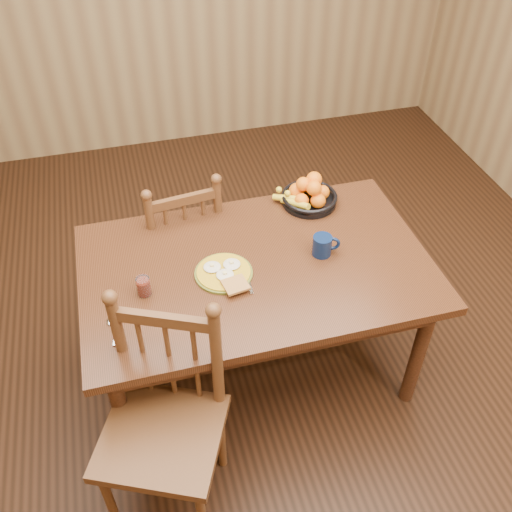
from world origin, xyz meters
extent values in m
cube|color=black|center=(0.00, 0.00, 0.00)|extent=(4.50, 5.00, 0.01)
cube|color=black|center=(0.00, 0.00, 0.73)|extent=(1.60, 1.00, 0.04)
cube|color=black|center=(0.00, 0.42, 0.65)|extent=(1.40, 0.04, 0.10)
cube|color=black|center=(0.00, -0.42, 0.65)|extent=(1.40, 0.04, 0.10)
cube|color=black|center=(0.72, 0.00, 0.65)|extent=(0.04, 0.84, 0.10)
cube|color=black|center=(-0.72, 0.00, 0.65)|extent=(0.04, 0.84, 0.10)
cylinder|color=black|center=(-0.70, -0.40, 0.35)|extent=(0.07, 0.07, 0.70)
cylinder|color=black|center=(0.70, -0.40, 0.35)|extent=(0.07, 0.07, 0.70)
cylinder|color=black|center=(-0.70, 0.40, 0.35)|extent=(0.07, 0.07, 0.70)
cylinder|color=black|center=(0.70, 0.40, 0.35)|extent=(0.07, 0.07, 0.70)
cube|color=#472D15|center=(-0.28, 0.60, 0.44)|extent=(0.48, 0.46, 0.04)
cylinder|color=#472D15|center=(-0.13, 0.79, 0.21)|extent=(0.04, 0.04, 0.42)
cylinder|color=#472D15|center=(-0.48, 0.74, 0.21)|extent=(0.04, 0.04, 0.42)
cylinder|color=#472D15|center=(-0.09, 0.46, 0.21)|extent=(0.04, 0.04, 0.42)
cylinder|color=#472D15|center=(-0.43, 0.41, 0.21)|extent=(0.04, 0.04, 0.42)
cylinder|color=#472D15|center=(-0.08, 0.44, 0.69)|extent=(0.04, 0.04, 0.51)
cylinder|color=#472D15|center=(-0.43, 0.39, 0.69)|extent=(0.04, 0.04, 0.51)
cylinder|color=#472D15|center=(-0.26, 0.42, 0.64)|extent=(0.02, 0.02, 0.39)
cube|color=#472D15|center=(-0.26, 0.42, 0.87)|extent=(0.35, 0.07, 0.05)
cube|color=#472D15|center=(-0.55, -0.60, 0.48)|extent=(0.62, 0.60, 0.04)
cylinder|color=#472D15|center=(-0.80, -0.69, 0.23)|extent=(0.04, 0.04, 0.46)
cylinder|color=#472D15|center=(-0.65, -0.35, 0.23)|extent=(0.04, 0.04, 0.46)
cylinder|color=#472D15|center=(-0.30, -0.51, 0.23)|extent=(0.04, 0.04, 0.46)
cylinder|color=#472D15|center=(-0.64, -0.34, 0.76)|extent=(0.05, 0.05, 0.56)
cylinder|color=#472D15|center=(-0.29, -0.50, 0.76)|extent=(0.05, 0.05, 0.56)
cylinder|color=#472D15|center=(-0.47, -0.42, 0.71)|extent=(0.02, 0.02, 0.43)
cube|color=#472D15|center=(-0.47, -0.42, 0.95)|extent=(0.36, 0.19, 0.05)
cylinder|color=#59601E|center=(-0.16, -0.03, 0.76)|extent=(0.26, 0.26, 0.01)
cylinder|color=#BD9518|center=(-0.16, -0.03, 0.76)|extent=(0.24, 0.24, 0.01)
ellipsoid|color=silver|center=(-0.20, 0.01, 0.77)|extent=(0.08, 0.08, 0.01)
cube|color=#F2E08C|center=(-0.20, 0.01, 0.79)|extent=(0.02, 0.02, 0.01)
ellipsoid|color=silver|center=(-0.11, 0.00, 0.77)|extent=(0.08, 0.08, 0.01)
cube|color=#F2E08C|center=(-0.11, 0.00, 0.79)|extent=(0.02, 0.02, 0.01)
ellipsoid|color=silver|center=(-0.16, -0.06, 0.77)|extent=(0.08, 0.08, 0.01)
cube|color=#F2E08C|center=(-0.16, -0.06, 0.79)|extent=(0.02, 0.02, 0.01)
cube|color=brown|center=(-0.13, -0.13, 0.78)|extent=(0.12, 0.12, 0.01)
cube|color=silver|center=(-0.06, -0.11, 0.75)|extent=(0.02, 0.15, 0.00)
cube|color=silver|center=(-0.05, -0.03, 0.75)|extent=(0.03, 0.05, 0.00)
cube|color=silver|center=(-0.66, -0.26, 0.75)|extent=(0.03, 0.12, 0.00)
ellipsoid|color=silver|center=(-0.68, -0.19, 0.76)|extent=(0.03, 0.04, 0.01)
cylinder|color=#0A193B|center=(0.32, -0.01, 0.80)|extent=(0.09, 0.09, 0.10)
torus|color=#0A193B|center=(0.37, -0.01, 0.80)|extent=(0.07, 0.04, 0.07)
cylinder|color=black|center=(0.32, -0.01, 0.85)|extent=(0.08, 0.08, 0.00)
cylinder|color=silver|center=(-0.52, -0.06, 0.80)|extent=(0.06, 0.06, 0.09)
cylinder|color=maroon|center=(-0.52, -0.06, 0.79)|extent=(0.05, 0.05, 0.07)
cylinder|color=black|center=(0.39, 0.38, 0.76)|extent=(0.28, 0.28, 0.02)
torus|color=black|center=(0.39, 0.38, 0.80)|extent=(0.29, 0.29, 0.02)
cylinder|color=black|center=(0.39, 0.38, 0.75)|extent=(0.10, 0.10, 0.01)
sphere|color=orange|center=(0.46, 0.38, 0.81)|extent=(0.07, 0.07, 0.07)
sphere|color=orange|center=(0.41, 0.45, 0.81)|extent=(0.08, 0.08, 0.08)
sphere|color=orange|center=(0.33, 0.42, 0.81)|extent=(0.08, 0.08, 0.08)
sphere|color=orange|center=(0.33, 0.34, 0.81)|extent=(0.07, 0.07, 0.07)
sphere|color=orange|center=(0.41, 0.31, 0.81)|extent=(0.08, 0.08, 0.08)
sphere|color=orange|center=(0.42, 0.41, 0.87)|extent=(0.08, 0.08, 0.08)
sphere|color=orange|center=(0.35, 0.39, 0.87)|extent=(0.07, 0.07, 0.07)
sphere|color=orange|center=(0.39, 0.34, 0.87)|extent=(0.08, 0.08, 0.08)
cylinder|color=yellow|center=(0.30, 0.34, 0.80)|extent=(0.10, 0.17, 0.07)
cylinder|color=yellow|center=(0.28, 0.39, 0.80)|extent=(0.14, 0.15, 0.07)
camera|label=1|loc=(-0.50, -1.86, 2.53)|focal=40.00mm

